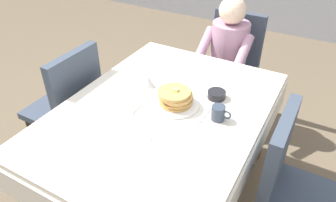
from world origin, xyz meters
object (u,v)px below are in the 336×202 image
(syrup_pitcher, at_px, (148,81))
(chair_right_side, at_px, (291,184))
(knife_right_of_plate, at_px, (204,116))
(spoon_near_edge, at_px, (140,134))
(fork_left_of_plate, at_px, (147,98))
(chair_diner, at_px, (232,60))
(cup_coffee, at_px, (219,113))
(dining_table_main, at_px, (163,121))
(breakfast_stack, at_px, (176,97))
(diner_person, at_px, (227,53))
(plate_breakfast, at_px, (176,104))
(bowl_butter, at_px, (217,95))
(chair_left_side, at_px, (70,101))

(syrup_pitcher, bearing_deg, chair_right_side, -9.82)
(knife_right_of_plate, bearing_deg, spoon_near_edge, 144.36)
(chair_right_side, bearing_deg, fork_left_of_plate, -93.08)
(chair_diner, relative_size, cup_coffee, 8.23)
(syrup_pitcher, distance_m, fork_left_of_plate, 0.14)
(dining_table_main, relative_size, fork_left_of_plate, 8.47)
(syrup_pitcher, bearing_deg, breakfast_stack, -22.03)
(diner_person, xyz_separation_m, plate_breakfast, (0.03, -0.94, 0.08))
(chair_diner, bearing_deg, dining_table_main, 88.87)
(chair_diner, distance_m, bowl_butter, 0.96)
(chair_right_side, bearing_deg, chair_diner, -147.42)
(fork_left_of_plate, height_order, knife_right_of_plate, same)
(dining_table_main, bearing_deg, chair_diner, 88.87)
(fork_left_of_plate, height_order, spoon_near_edge, same)
(breakfast_stack, bearing_deg, cup_coffee, -0.45)
(chair_right_side, relative_size, spoon_near_edge, 6.20)
(dining_table_main, relative_size, spoon_near_edge, 10.16)
(chair_right_side, distance_m, fork_left_of_plate, 0.94)
(diner_person, xyz_separation_m, bowl_butter, (0.21, -0.76, 0.09))
(chair_right_side, height_order, breakfast_stack, chair_right_side)
(syrup_pitcher, bearing_deg, knife_right_of_plate, -15.12)
(plate_breakfast, xyz_separation_m, breakfast_stack, (-0.00, -0.00, 0.05))
(diner_person, relative_size, breakfast_stack, 5.25)
(bowl_butter, relative_size, fork_left_of_plate, 0.61)
(dining_table_main, height_order, plate_breakfast, plate_breakfast)
(diner_person, bearing_deg, plate_breakfast, 91.63)
(chair_diner, bearing_deg, knife_right_of_plate, 100.95)
(chair_left_side, bearing_deg, breakfast_stack, -85.34)
(cup_coffee, bearing_deg, chair_right_side, -8.14)
(spoon_near_edge, bearing_deg, cup_coffee, 50.91)
(chair_left_side, xyz_separation_m, plate_breakfast, (0.82, 0.07, 0.22))
(cup_coffee, relative_size, syrup_pitcher, 1.41)
(diner_person, distance_m, spoon_near_edge, 1.27)
(breakfast_stack, bearing_deg, diner_person, 91.60)
(chair_right_side, bearing_deg, spoon_near_edge, -71.39)
(bowl_butter, bearing_deg, spoon_near_edge, -113.07)
(diner_person, bearing_deg, knife_right_of_plate, 102.67)
(breakfast_stack, distance_m, knife_right_of_plate, 0.20)
(dining_table_main, relative_size, chair_left_side, 1.64)
(chair_left_side, height_order, fork_left_of_plate, chair_left_side)
(diner_person, distance_m, cup_coffee, 1.00)
(chair_right_side, bearing_deg, chair_left_side, -90.00)
(plate_breakfast, bearing_deg, dining_table_main, -125.88)
(diner_person, bearing_deg, fork_left_of_plate, 80.40)
(dining_table_main, xyz_separation_m, breakfast_stack, (0.05, 0.07, 0.15))
(chair_right_side, xyz_separation_m, breakfast_stack, (-0.72, 0.07, 0.27))
(chair_diner, xyz_separation_m, chair_left_side, (-0.79, -1.17, 0.00))
(diner_person, relative_size, bowl_butter, 10.18)
(syrup_pitcher, relative_size, spoon_near_edge, 0.53)
(breakfast_stack, relative_size, syrup_pitcher, 2.67)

